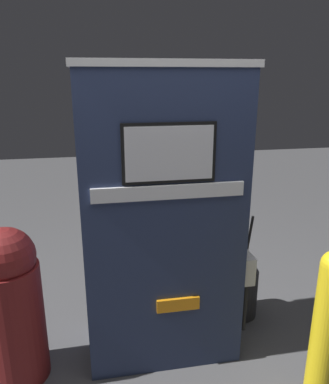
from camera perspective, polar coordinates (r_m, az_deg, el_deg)
name	(u,v)px	position (r m, az deg, el deg)	size (l,w,h in m)	color
ground_plane	(168,370)	(2.70, 0.58, -25.52)	(14.00, 14.00, 0.00)	#4C4C4F
gas_pump	(161,218)	(2.41, -0.53, -3.98)	(1.08, 0.57, 1.91)	#232D4C
safety_bollard	(326,328)	(2.35, 23.36, -18.45)	(0.15, 0.15, 0.97)	yellow
trash_bin	(11,305)	(2.53, -22.34, -15.58)	(0.37, 0.37, 1.01)	maroon
squeegee_bucket	(240,292)	(3.12, 11.40, -14.70)	(0.27, 0.27, 0.85)	#262628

